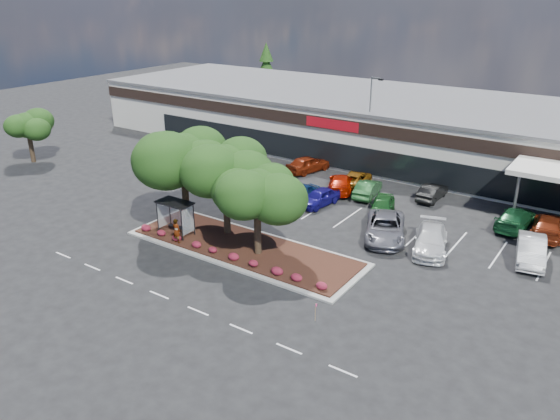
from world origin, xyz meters
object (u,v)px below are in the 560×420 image
Objects in this scene: survey_stake at (316,310)px; car_0 at (223,180)px; car_1 at (227,182)px; light_pole at (369,131)px.

survey_stake is 0.24× the size of car_0.
car_0 is 0.63m from car_1.
car_0 reaches higher than car_1.
car_1 is at bearing 141.91° from survey_stake.
light_pole is at bearing 56.03° from car_1.
survey_stake is at bearing -36.33° from car_1.
car_1 is (-18.13, 14.21, -0.06)m from survey_stake.
survey_stake is at bearing -70.07° from light_pole.
light_pole is 2.08× the size of car_1.
light_pole reaches higher than car_1.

